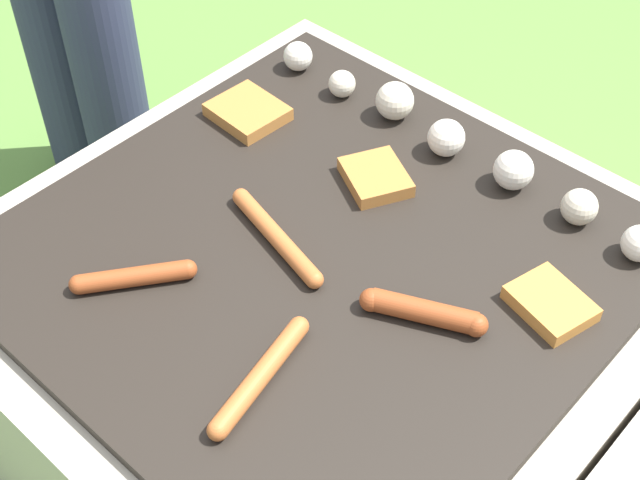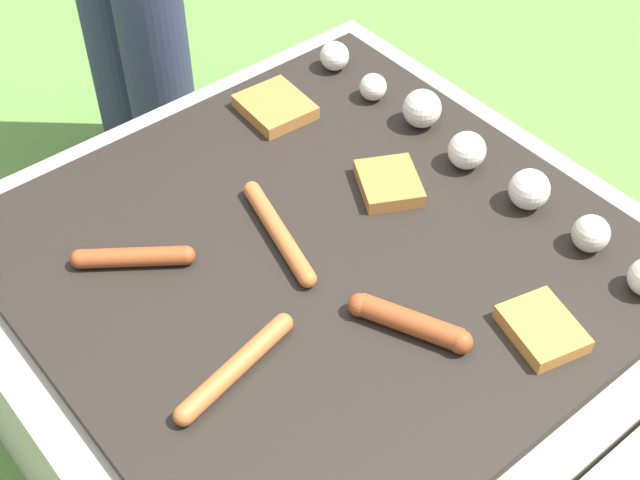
{
  "view_description": "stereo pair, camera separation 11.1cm",
  "coord_description": "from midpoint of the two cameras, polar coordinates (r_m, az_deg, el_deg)",
  "views": [
    {
      "loc": [
        0.52,
        -0.57,
        1.21
      ],
      "look_at": [
        0.0,
        0.0,
        0.42
      ],
      "focal_mm": 50.0,
      "sensor_mm": 36.0,
      "label": 1
    },
    {
      "loc": [
        0.6,
        -0.49,
        1.21
      ],
      "look_at": [
        0.0,
        0.0,
        0.42
      ],
      "focal_mm": 50.0,
      "sensor_mm": 36.0,
      "label": 2
    }
  ],
  "objects": [
    {
      "name": "mushroom_row",
      "position": [
        1.25,
        6.19,
        6.26
      ],
      "size": [
        0.64,
        0.07,
        0.06
      ],
      "color": "silver",
      "rests_on": "grill"
    },
    {
      "name": "bread_slice_left",
      "position": [
        1.21,
        0.96,
        3.91
      ],
      "size": [
        0.12,
        0.11,
        0.02
      ],
      "color": "#B27033",
      "rests_on": "grill"
    },
    {
      "name": "sausage_front_center",
      "position": [
        1.04,
        3.58,
        -4.81
      ],
      "size": [
        0.14,
        0.08,
        0.03
      ],
      "color": "#93421E",
      "rests_on": "grill"
    },
    {
      "name": "sausage_front_left",
      "position": [
        1.13,
        -5.64,
        0.09
      ],
      "size": [
        0.19,
        0.07,
        0.02
      ],
      "color": "#B7602D",
      "rests_on": "grill"
    },
    {
      "name": "bread_slice_right",
      "position": [
        1.33,
        -7.06,
        8.04
      ],
      "size": [
        0.11,
        0.1,
        0.02
      ],
      "color": "#B27033",
      "rests_on": "grill"
    },
    {
      "name": "sausage_front_right",
      "position": [
        1.11,
        -14.67,
        -2.45
      ],
      "size": [
        0.1,
        0.13,
        0.02
      ],
      "color": "#93421E",
      "rests_on": "grill"
    },
    {
      "name": "ground_plane",
      "position": [
        1.44,
        -2.25,
        -11.83
      ],
      "size": [
        14.0,
        14.0,
        0.0
      ],
      "primitive_type": "plane",
      "color": "#567F38"
    },
    {
      "name": "grill",
      "position": [
        1.28,
        -2.5,
        -7.07
      ],
      "size": [
        0.81,
        0.81,
        0.4
      ],
      "color": "#A89E8C",
      "rests_on": "ground_plane"
    },
    {
      "name": "bread_slice_center",
      "position": [
        1.07,
        11.71,
        -4.17
      ],
      "size": [
        0.11,
        0.09,
        0.02
      ],
      "color": "#D18438",
      "rests_on": "grill"
    },
    {
      "name": "sausage_back_center",
      "position": [
        0.99,
        -7.07,
        -8.8
      ],
      "size": [
        0.06,
        0.18,
        0.02
      ],
      "color": "#B7602D",
      "rests_on": "grill"
    }
  ]
}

